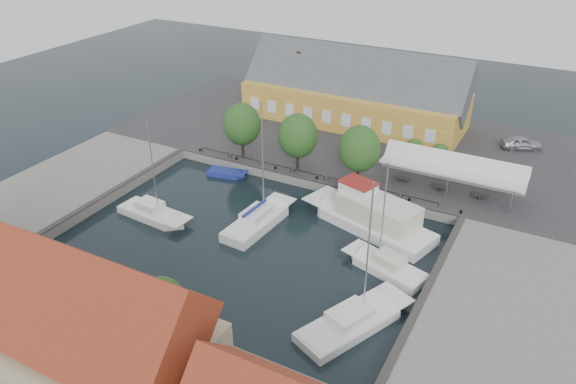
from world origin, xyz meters
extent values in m
plane|color=black|center=(0.00, 0.00, 0.00)|extent=(140.00, 140.00, 0.00)
cube|color=#2D2D30|center=(0.00, 23.00, 0.50)|extent=(56.00, 26.00, 1.00)
cube|color=slate|center=(-22.00, -2.00, 0.50)|extent=(12.00, 24.00, 1.00)
cube|color=slate|center=(22.00, -2.00, 0.50)|extent=(12.00, 24.00, 1.00)
cube|color=#383533|center=(0.00, 10.30, 1.06)|extent=(56.00, 0.60, 0.12)
cube|color=#383533|center=(-16.30, -2.00, 1.06)|extent=(0.60, 24.00, 0.12)
cube|color=#383533|center=(16.30, -2.00, 1.06)|extent=(0.60, 24.00, 0.12)
cylinder|color=black|center=(-14.00, 10.60, 1.20)|extent=(0.24, 0.24, 0.40)
cylinder|color=black|center=(-9.00, 10.60, 1.20)|extent=(0.24, 0.24, 0.40)
cylinder|color=black|center=(-4.00, 10.60, 1.20)|extent=(0.24, 0.24, 0.40)
cylinder|color=black|center=(1.00, 10.60, 1.20)|extent=(0.24, 0.24, 0.40)
cylinder|color=black|center=(6.00, 10.60, 1.20)|extent=(0.24, 0.24, 0.40)
cylinder|color=black|center=(11.00, 10.60, 1.20)|extent=(0.24, 0.24, 0.40)
cylinder|color=black|center=(16.00, 10.60, 1.20)|extent=(0.24, 0.24, 0.40)
cube|color=#BA842D|center=(-2.00, 28.00, 3.25)|extent=(28.00, 10.00, 4.50)
cube|color=#474C51|center=(-2.00, 28.00, 6.75)|extent=(28.56, 7.60, 7.60)
cube|color=#BA842D|center=(-12.00, 34.00, 2.75)|extent=(6.00, 6.00, 3.50)
cube|color=brown|center=(-10.00, 28.00, 8.60)|extent=(0.60, 0.60, 1.20)
cube|color=white|center=(14.00, 14.50, 3.70)|extent=(14.00, 4.00, 0.25)
cylinder|color=silver|center=(8.00, 12.70, 2.35)|extent=(0.10, 0.10, 2.70)
cylinder|color=silver|center=(8.00, 16.30, 2.35)|extent=(0.10, 0.10, 2.70)
cylinder|color=silver|center=(14.00, 12.70, 2.35)|extent=(0.10, 0.10, 2.70)
cylinder|color=silver|center=(14.00, 16.30, 2.35)|extent=(0.10, 0.10, 2.70)
cylinder|color=silver|center=(20.00, 12.70, 2.35)|extent=(0.10, 0.10, 2.70)
cylinder|color=silver|center=(20.00, 16.30, 2.35)|extent=(0.10, 0.10, 2.70)
cylinder|color=black|center=(-9.00, 12.00, 2.05)|extent=(0.30, 0.30, 2.10)
ellipsoid|color=#1C4F1C|center=(-9.00, 12.00, 4.88)|extent=(4.20, 4.20, 4.83)
cylinder|color=black|center=(-2.00, 12.00, 2.05)|extent=(0.30, 0.30, 2.10)
ellipsoid|color=#1C4F1C|center=(-2.00, 12.00, 4.88)|extent=(4.20, 4.20, 4.83)
cylinder|color=black|center=(5.00, 12.00, 2.05)|extent=(0.30, 0.30, 2.10)
ellipsoid|color=#1C4F1C|center=(5.00, 12.00, 4.88)|extent=(4.20, 4.20, 4.83)
imported|color=#A0A1A7|center=(18.79, 28.94, 1.78)|extent=(4.90, 3.53, 1.55)
imported|color=#4E121B|center=(-5.65, 20.10, 1.63)|extent=(1.62, 3.91, 1.26)
cube|color=white|center=(-0.72, 0.79, 0.15)|extent=(3.29, 7.57, 1.50)
cube|color=white|center=(-0.65, 1.71, 0.94)|extent=(3.28, 9.04, 0.08)
cube|color=white|center=(-0.71, 0.97, 1.40)|extent=(2.09, 3.08, 0.90)
cylinder|color=silver|center=(-0.62, 2.26, 6.45)|extent=(0.12, 0.12, 11.09)
cube|color=navy|center=(-0.72, 0.79, 2.15)|extent=(0.48, 3.70, 0.22)
cube|color=white|center=(9.50, 5.72, 0.10)|extent=(11.54, 7.01, 1.80)
cube|color=white|center=(8.21, 6.11, 1.04)|extent=(13.57, 7.47, 0.08)
cube|color=silver|center=(9.50, 5.72, 2.10)|extent=(8.13, 5.45, 2.20)
cube|color=white|center=(7.17, 6.42, 3.50)|extent=(3.50, 3.00, 1.20)
cube|color=maroon|center=(7.17, 6.42, 4.15)|extent=(3.79, 3.19, 0.10)
cube|color=white|center=(12.75, 0.06, 0.05)|extent=(6.50, 4.19, 1.30)
cube|color=white|center=(12.03, 0.29, 0.74)|extent=(7.62, 4.45, 0.08)
cube|color=silver|center=(12.61, 0.11, 1.20)|extent=(2.81, 2.35, 0.90)
cylinder|color=silver|center=(11.60, 0.42, 5.22)|extent=(0.12, 0.12, 9.04)
cube|color=white|center=(12.19, -7.85, 0.05)|extent=(6.02, 8.37, 1.30)
cube|color=white|center=(12.59, -6.96, 0.74)|extent=(6.55, 9.73, 0.08)
cube|color=white|center=(12.27, -7.67, 1.20)|extent=(3.20, 3.70, 0.90)
cylinder|color=silver|center=(12.83, -6.43, 6.14)|extent=(0.12, 0.12, 10.88)
cube|color=white|center=(-10.87, -2.16, 0.05)|extent=(6.49, 3.08, 1.30)
cube|color=white|center=(-10.08, -2.22, 0.74)|extent=(7.74, 3.08, 0.08)
cube|color=white|center=(-10.71, -2.17, 1.20)|extent=(2.66, 1.94, 0.90)
cylinder|color=silver|center=(-9.61, -2.26, 5.38)|extent=(0.12, 0.12, 9.36)
cube|color=white|center=(-14.25, -11.77, 0.05)|extent=(3.50, 1.82, 0.90)
cube|color=white|center=(-13.83, -11.79, 0.54)|extent=(4.17, 1.80, 0.08)
cube|color=navy|center=(-9.43, 8.63, 0.05)|extent=(3.82, 2.40, 0.80)
cube|color=navy|center=(-9.00, 8.72, 0.49)|extent=(4.50, 2.47, 0.08)
cube|color=maroon|center=(4.00, -23.00, 9.75)|extent=(12.36, 6.50, 6.50)
cube|color=brown|center=(1.00, -23.00, 11.40)|extent=(0.70, 0.70, 1.00)
cube|color=brown|center=(6.40, -23.00, 11.30)|extent=(0.60, 0.60, 0.80)
camera|label=1|loc=(22.87, -37.07, 28.29)|focal=35.00mm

